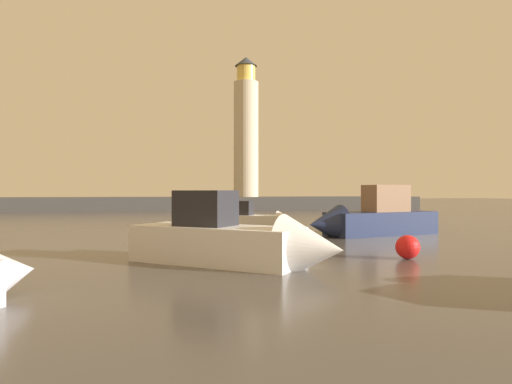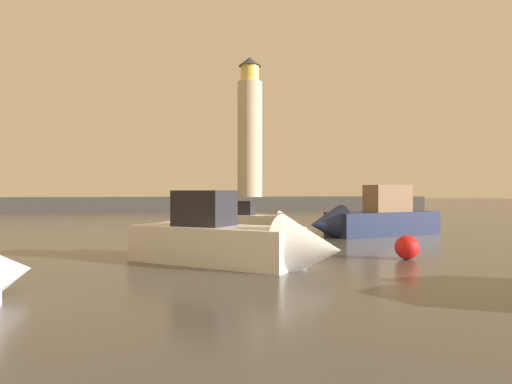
{
  "view_description": "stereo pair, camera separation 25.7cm",
  "coord_description": "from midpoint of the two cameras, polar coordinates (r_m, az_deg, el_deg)",
  "views": [
    {
      "loc": [
        -2.5,
        -0.62,
        2.54
      ],
      "look_at": [
        1.5,
        19.27,
        2.5
      ],
      "focal_mm": 31.13,
      "sensor_mm": 36.0,
      "label": 1
    },
    {
      "loc": [
        -2.25,
        -0.67,
        2.54
      ],
      "look_at": [
        1.5,
        19.27,
        2.5
      ],
      "focal_mm": 31.13,
      "sensor_mm": 36.0,
      "label": 2
    }
  ],
  "objects": [
    {
      "name": "lighthouse",
      "position": [
        62.25,
        -1.41,
        7.89
      ],
      "size": [
        3.42,
        3.42,
        19.46
      ],
      "color": "beige",
      "rests_on": "breakwater"
    },
    {
      "name": "motorboat_3",
      "position": [
        15.31,
        -2.27,
        -6.34
      ],
      "size": [
        7.37,
        6.48,
        2.93
      ],
      "color": "white",
      "rests_on": "ground_plane"
    },
    {
      "name": "mooring_buoy",
      "position": [
        17.58,
        18.51,
        -6.73
      ],
      "size": [
        0.9,
        0.9,
        0.9
      ],
      "primitive_type": "sphere",
      "color": "red",
      "rests_on": "ground_plane"
    },
    {
      "name": "motorboat_2",
      "position": [
        26.24,
        13.95,
        -3.42
      ],
      "size": [
        8.53,
        4.06,
        3.22
      ],
      "color": "#1E284C",
      "rests_on": "ground_plane"
    },
    {
      "name": "motorboat_4",
      "position": [
        28.79,
        -0.35,
        -3.74
      ],
      "size": [
        6.13,
        4.37,
        2.12
      ],
      "color": "white",
      "rests_on": "ground_plane"
    },
    {
      "name": "breakwater",
      "position": [
        60.81,
        -9.15,
        -1.46
      ],
      "size": [
        66.38,
        5.94,
        1.74
      ],
      "primitive_type": "cube",
      "color": "#423F3D",
      "rests_on": "ground_plane"
    },
    {
      "name": "ground_plane",
      "position": [
        30.89,
        -6.96,
        -4.6
      ],
      "size": [
        220.0,
        220.0,
        0.0
      ],
      "primitive_type": "plane",
      "color": "#4C4742"
    }
  ]
}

